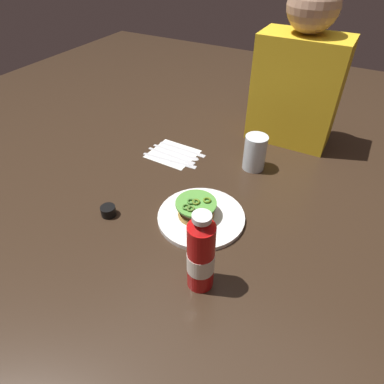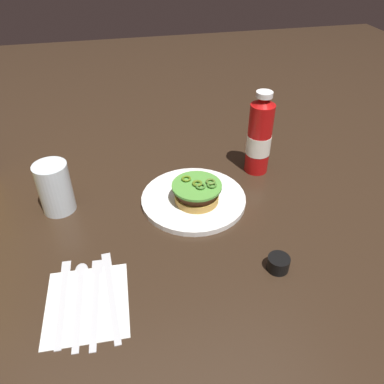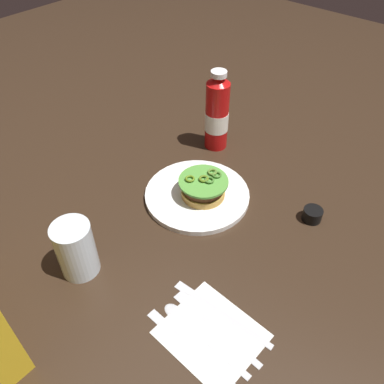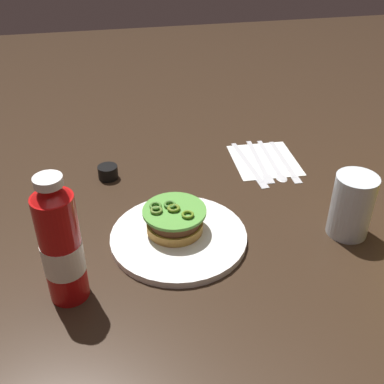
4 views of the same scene
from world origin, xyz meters
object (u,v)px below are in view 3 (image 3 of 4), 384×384
(dinner_plate, at_px, (197,195))
(steak_knife, at_px, (216,309))
(fork_utensil, at_px, (209,320))
(condiment_cup, at_px, (312,215))
(napkin, at_px, (212,334))
(ketchup_bottle, at_px, (217,114))
(butter_knife, at_px, (184,341))
(water_glass, at_px, (76,249))
(spoon_utensil, at_px, (194,328))
(burger_sandwich, at_px, (204,188))

(dinner_plate, xyz_separation_m, steak_knife, (-0.23, 0.21, -0.00))
(steak_knife, height_order, fork_utensil, same)
(condiment_cup, xyz_separation_m, napkin, (-0.00, 0.37, -0.01))
(ketchup_bottle, bearing_deg, butter_knife, 123.09)
(fork_utensil, bearing_deg, steak_knife, -76.93)
(water_glass, height_order, butter_knife, water_glass)
(condiment_cup, distance_m, fork_utensil, 0.35)
(steak_knife, bearing_deg, spoon_utensil, 84.33)
(dinner_plate, height_order, condiment_cup, condiment_cup)
(ketchup_bottle, relative_size, butter_knife, 1.12)
(dinner_plate, height_order, water_glass, water_glass)
(ketchup_bottle, height_order, water_glass, ketchup_bottle)
(water_glass, distance_m, spoon_utensil, 0.27)
(fork_utensil, bearing_deg, burger_sandwich, -48.68)
(napkin, relative_size, spoon_utensil, 0.84)
(burger_sandwich, relative_size, condiment_cup, 2.66)
(burger_sandwich, height_order, water_glass, water_glass)
(condiment_cup, relative_size, fork_utensil, 0.22)
(burger_sandwich, relative_size, fork_utensil, 0.58)
(fork_utensil, bearing_deg, water_glass, 16.02)
(fork_utensil, bearing_deg, condiment_cup, -92.51)
(water_glass, height_order, fork_utensil, water_glass)
(dinner_plate, distance_m, condiment_cup, 0.27)
(napkin, height_order, butter_knife, butter_knife)
(dinner_plate, distance_m, butter_knife, 0.37)
(napkin, height_order, spoon_utensil, spoon_utensil)
(spoon_utensil, bearing_deg, water_glass, 10.61)
(ketchup_bottle, height_order, fork_utensil, ketchup_bottle)
(burger_sandwich, relative_size, steak_knife, 0.55)
(spoon_utensil, bearing_deg, burger_sandwich, -53.46)
(dinner_plate, height_order, spoon_utensil, dinner_plate)
(butter_knife, bearing_deg, condiment_cup, -93.31)
(steak_knife, xyz_separation_m, spoon_utensil, (0.01, 0.06, 0.00))
(burger_sandwich, xyz_separation_m, ketchup_bottle, (0.12, -0.19, 0.06))
(steak_knife, relative_size, spoon_utensil, 1.08)
(steak_knife, bearing_deg, ketchup_bottle, -51.53)
(steak_knife, relative_size, fork_utensil, 1.06)
(condiment_cup, distance_m, steak_knife, 0.33)
(steak_knife, height_order, spoon_utensil, same)
(napkin, distance_m, spoon_utensil, 0.03)
(fork_utensil, bearing_deg, ketchup_bottle, -52.76)
(butter_knife, bearing_deg, fork_utensil, -98.05)
(dinner_plate, xyz_separation_m, water_glass, (0.04, 0.32, 0.05))
(steak_knife, bearing_deg, butter_knife, 88.54)
(ketchup_bottle, bearing_deg, spoon_utensil, 124.47)
(steak_knife, distance_m, butter_knife, 0.09)
(ketchup_bottle, xyz_separation_m, condiment_cup, (-0.35, 0.08, -0.09))
(condiment_cup, height_order, fork_utensil, condiment_cup)
(condiment_cup, height_order, napkin, condiment_cup)
(dinner_plate, height_order, butter_knife, dinner_plate)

